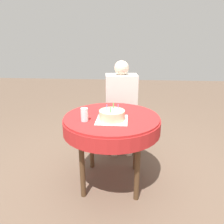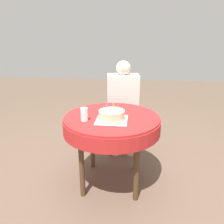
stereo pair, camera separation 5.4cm
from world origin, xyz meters
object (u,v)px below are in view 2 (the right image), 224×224
(birthday_cake, at_px, (112,115))
(drinking_glass, at_px, (84,114))
(chair, at_px, (122,113))
(person, at_px, (123,99))

(birthday_cake, height_order, drinking_glass, birthday_cake)
(chair, height_order, person, person)
(chair, distance_m, person, 0.24)
(person, xyz_separation_m, drinking_glass, (-0.30, -0.87, 0.08))
(chair, bearing_deg, drinking_glass, -113.85)
(birthday_cake, relative_size, drinking_glass, 1.96)
(person, xyz_separation_m, birthday_cake, (-0.05, -0.82, 0.07))
(chair, distance_m, drinking_glass, 1.05)
(birthday_cake, bearing_deg, drinking_glass, -169.52)
(birthday_cake, bearing_deg, person, 86.30)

